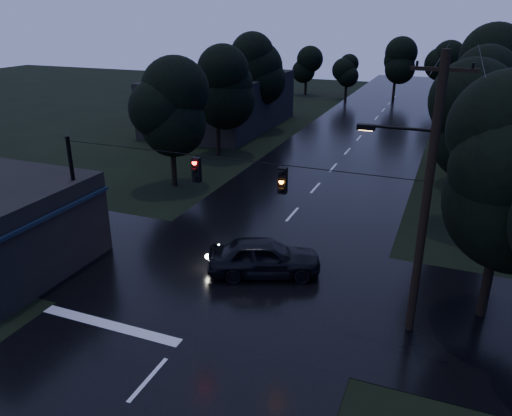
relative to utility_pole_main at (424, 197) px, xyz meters
The scene contains 15 objects.
main_road 21.06m from the utility_pole_main, 111.30° to the left, with size 12.00×120.00×0.02m, color black.
cross_street 9.14m from the utility_pole_main, behind, with size 60.00×9.00×0.02m, color black.
building_far_left 36.15m from the utility_pole_main, 126.44° to the left, with size 10.00×16.00×5.00m, color black.
utility_pole_main is the anchor object (origin of this frame).
utility_pole_far 17.08m from the utility_pole_main, 87.00° to the left, with size 2.00×0.30×7.50m.
anchor_pole_left 15.08m from the utility_pole_main, behind, with size 0.18×0.18×6.00m, color black.
span_signals 6.85m from the utility_pole_main, behind, with size 15.00×0.37×1.12m.
tree_corner_near 3.35m from the utility_pole_main, 37.67° to the left, with size 4.48×4.48×9.44m.
tree_left_a 19.76m from the utility_pole_main, 146.16° to the left, with size 3.92×3.92×8.26m.
tree_left_b 25.50m from the utility_pole_main, 131.84° to the left, with size 4.20×4.20×8.85m.
tree_left_c 33.94m from the utility_pole_main, 121.27° to the left, with size 4.48×4.48×9.44m.
tree_right_a 11.12m from the utility_pole_main, 81.77° to the left, with size 4.20×4.20×8.85m.
tree_right_b 19.14m from the utility_pole_main, 83.42° to the left, with size 4.48×4.48×9.44m.
tree_right_c 29.16m from the utility_pole_main, 84.50° to the left, with size 4.76×4.76×10.03m.
car 8.02m from the utility_pole_main, 163.65° to the left, with size 2.02×5.02×1.71m, color black.
Camera 1 is at (8.01, -5.64, 11.08)m, focal length 35.00 mm.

